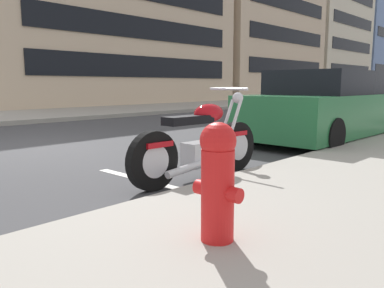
% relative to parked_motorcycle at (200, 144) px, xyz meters
% --- Properties ---
extents(ground_plane, '(260.00, 260.00, 0.00)m').
position_rel_parked_motorcycle_xyz_m(ground_plane, '(-0.52, 3.97, -0.44)').
color(ground_plane, '#3D3D3F').
extents(sidewalk_far_curb, '(120.00, 5.00, 0.14)m').
position_rel_parked_motorcycle_xyz_m(sidewalk_far_curb, '(11.48, 10.81, -0.37)').
color(sidewalk_far_curb, gray).
rests_on(sidewalk_far_curb, ground).
extents(parking_stall_stripe, '(0.12, 2.20, 0.01)m').
position_rel_parked_motorcycle_xyz_m(parking_stall_stripe, '(-0.52, 0.24, -0.44)').
color(parking_stall_stripe, silver).
rests_on(parking_stall_stripe, ground).
extents(parked_motorcycle, '(2.15, 0.62, 1.13)m').
position_rel_parked_motorcycle_xyz_m(parked_motorcycle, '(0.00, 0.00, 0.00)').
color(parked_motorcycle, black).
rests_on(parked_motorcycle, ground).
extents(parked_car_behind_motorcycle, '(4.31, 1.87, 1.45)m').
position_rel_parked_motorcycle_xyz_m(parked_car_behind_motorcycle, '(4.30, 0.35, 0.25)').
color(parked_car_behind_motorcycle, '#236638').
rests_on(parked_car_behind_motorcycle, ground).
extents(fire_hydrant, '(0.24, 0.36, 0.79)m').
position_rel_parked_motorcycle_xyz_m(fire_hydrant, '(-1.63, -1.61, 0.12)').
color(fire_hydrant, red).
rests_on(fire_hydrant, sidewalk_near_curb).
extents(townhouse_mid_block, '(15.45, 11.33, 9.58)m').
position_rel_parked_motorcycle_xyz_m(townhouse_mid_block, '(10.28, 18.73, 4.35)').
color(townhouse_mid_block, beige).
rests_on(townhouse_mid_block, ground).
extents(townhouse_behind_pole, '(13.10, 9.43, 11.81)m').
position_rel_parked_motorcycle_xyz_m(townhouse_behind_pole, '(25.36, 17.78, 5.47)').
color(townhouse_behind_pole, beige).
rests_on(townhouse_behind_pole, ground).
extents(townhouse_near_left, '(11.85, 11.54, 12.08)m').
position_rel_parked_motorcycle_xyz_m(townhouse_near_left, '(38.51, 18.84, 5.60)').
color(townhouse_near_left, beige).
rests_on(townhouse_near_left, ground).
extents(townhouse_far_uphill, '(9.62, 9.10, 13.98)m').
position_rel_parked_motorcycle_xyz_m(townhouse_far_uphill, '(49.88, 17.62, 6.55)').
color(townhouse_far_uphill, '#6B84B2').
rests_on(townhouse_far_uphill, ground).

